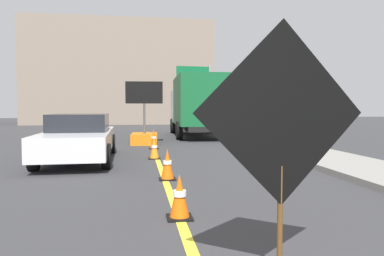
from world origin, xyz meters
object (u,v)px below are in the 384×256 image
(traffic_cone_far_lane, at_px, (154,148))
(traffic_cone_near_sign, at_px, (179,197))
(traffic_cone_mid_lane, at_px, (167,165))
(arrow_board_trailer, at_px, (144,133))
(pickup_car, at_px, (79,137))
(roadwork_sign, at_px, (282,118))
(box_truck, at_px, (196,104))
(highway_guide_sign, at_px, (200,84))
(traffic_cone_curbside, at_px, (154,139))

(traffic_cone_far_lane, bearing_deg, traffic_cone_near_sign, -89.25)
(traffic_cone_mid_lane, bearing_deg, traffic_cone_near_sign, -91.14)
(arrow_board_trailer, relative_size, traffic_cone_far_lane, 4.05)
(pickup_car, relative_size, traffic_cone_near_sign, 8.12)
(roadwork_sign, xyz_separation_m, box_truck, (1.89, 16.88, 0.28))
(traffic_cone_far_lane, bearing_deg, box_truck, 72.98)
(traffic_cone_near_sign, bearing_deg, box_truck, 80.17)
(arrow_board_trailer, xyz_separation_m, traffic_cone_near_sign, (0.30, -11.06, -0.17))
(roadwork_sign, distance_m, traffic_cone_mid_lane, 5.04)
(pickup_car, distance_m, traffic_cone_mid_lane, 4.11)
(pickup_car, bearing_deg, roadwork_sign, -70.03)
(box_truck, bearing_deg, highway_guide_sign, 79.00)
(roadwork_sign, bearing_deg, traffic_cone_near_sign, 108.68)
(traffic_cone_curbside, bearing_deg, pickup_car, -129.61)
(box_truck, bearing_deg, roadwork_sign, -96.39)
(highway_guide_sign, bearing_deg, traffic_cone_near_sign, -100.27)
(arrow_board_trailer, bearing_deg, traffic_cone_far_lane, -87.44)
(arrow_board_trailer, xyz_separation_m, traffic_cone_mid_lane, (0.36, -8.22, -0.15))
(pickup_car, distance_m, highway_guide_sign, 18.94)
(roadwork_sign, distance_m, traffic_cone_curbside, 11.09)
(traffic_cone_far_lane, bearing_deg, traffic_cone_curbside, 87.95)
(box_truck, bearing_deg, arrow_board_trailer, -127.11)
(box_truck, relative_size, pickup_car, 1.47)
(pickup_car, bearing_deg, arrow_board_trailer, 67.68)
(box_truck, relative_size, traffic_cone_far_lane, 11.28)
(traffic_cone_far_lane, bearing_deg, arrow_board_trailer, 92.56)
(roadwork_sign, xyz_separation_m, traffic_cone_far_lane, (-0.76, 8.21, -1.14))
(arrow_board_trailer, relative_size, highway_guide_sign, 0.54)
(traffic_cone_far_lane, bearing_deg, traffic_cone_mid_lane, -87.65)
(box_truck, xyz_separation_m, traffic_cone_far_lane, (-2.66, -8.67, -1.42))
(box_truck, bearing_deg, traffic_cone_near_sign, -99.83)
(traffic_cone_far_lane, bearing_deg, roadwork_sign, -84.68)
(highway_guide_sign, xyz_separation_m, traffic_cone_far_lane, (-4.38, -17.54, -3.10))
(traffic_cone_near_sign, height_order, traffic_cone_mid_lane, traffic_cone_mid_lane)
(arrow_board_trailer, relative_size, traffic_cone_curbside, 3.53)
(roadwork_sign, bearing_deg, arrow_board_trailer, 94.29)
(highway_guide_sign, xyz_separation_m, traffic_cone_near_sign, (-4.30, -23.73, -3.11))
(roadwork_sign, bearing_deg, traffic_cone_far_lane, 95.32)
(traffic_cone_near_sign, height_order, traffic_cone_curbside, traffic_cone_curbside)
(roadwork_sign, xyz_separation_m, traffic_cone_mid_lane, (-0.63, 4.87, -1.14))
(roadwork_sign, distance_m, pickup_car, 8.77)
(roadwork_sign, relative_size, traffic_cone_curbside, 3.05)
(roadwork_sign, distance_m, arrow_board_trailer, 13.16)
(traffic_cone_mid_lane, xyz_separation_m, traffic_cone_curbside, (-0.04, 6.15, 0.05))
(pickup_car, height_order, traffic_cone_curbside, pickup_car)
(arrow_board_trailer, height_order, traffic_cone_mid_lane, arrow_board_trailer)
(arrow_board_trailer, bearing_deg, highway_guide_sign, 70.05)
(pickup_car, xyz_separation_m, traffic_cone_near_sign, (2.30, -6.19, -0.39))
(box_truck, relative_size, traffic_cone_mid_lane, 11.19)
(pickup_car, height_order, highway_guide_sign, highway_guide_sign)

